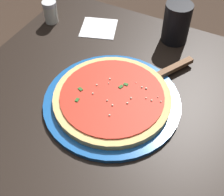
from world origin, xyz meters
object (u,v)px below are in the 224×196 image
parmesan_shaker (50,12)px  cup_tall_drink (177,23)px  pizza (112,98)px  serving_plate (112,102)px  napkin_folded_right (99,28)px  pizza_server (163,74)px

parmesan_shaker → cup_tall_drink: bearing=13.4°
pizza → cup_tall_drink: cup_tall_drink is taller
serving_plate → pizza: pizza is taller
cup_tall_drink → napkin_folded_right: 0.25m
pizza → parmesan_shaker: (-0.35, 0.23, 0.02)m
serving_plate → parmesan_shaker: 0.42m
pizza → pizza_server: bearing=60.6°
pizza_server → parmesan_shaker: (-0.43, 0.08, 0.02)m
serving_plate → pizza_server: 0.17m
pizza → napkin_folded_right: bearing=125.0°
serving_plate → parmesan_shaker: size_ratio=4.77×
serving_plate → napkin_folded_right: (-0.19, 0.27, -0.00)m
cup_tall_drink → parmesan_shaker: (-0.40, -0.09, -0.02)m
cup_tall_drink → parmesan_shaker: bearing=-166.6°
parmesan_shaker → serving_plate: bearing=-33.5°
pizza → pizza_server: (0.08, 0.15, -0.00)m
cup_tall_drink → parmesan_shaker: cup_tall_drink is taller
cup_tall_drink → pizza: bearing=-99.0°
serving_plate → pizza: size_ratio=1.17×
cup_tall_drink → parmesan_shaker: size_ratio=1.69×
pizza → parmesan_shaker: size_ratio=4.06×
pizza_server → parmesan_shaker: parmesan_shaker is taller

